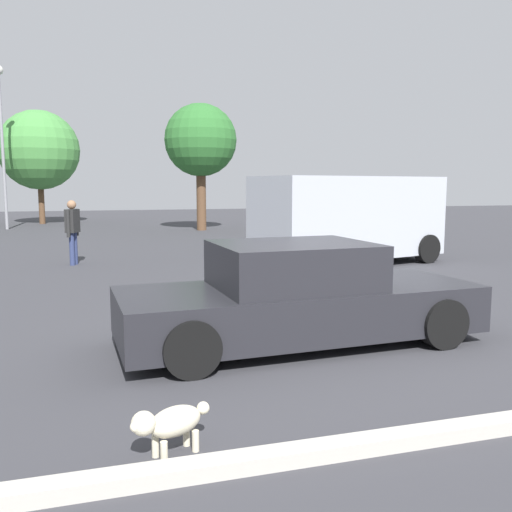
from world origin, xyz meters
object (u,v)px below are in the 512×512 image
object	(u,v)px
dog	(170,423)
light_post_near	(1,122)
van_white	(348,217)
sedan_foreground	(298,298)
pedestrian	(73,227)

from	to	relation	value
dog	light_post_near	distance (m)	24.74
dog	van_white	world-z (taller)	van_white
sedan_foreground	light_post_near	world-z (taller)	light_post_near
dog	pedestrian	world-z (taller)	pedestrian
light_post_near	dog	bearing A→B (deg)	-79.49
dog	light_post_near	world-z (taller)	light_post_near
sedan_foreground	pedestrian	distance (m)	8.83
sedan_foreground	pedestrian	world-z (taller)	pedestrian
dog	light_post_near	size ratio (longest dim) A/B	0.09
sedan_foreground	dog	world-z (taller)	sedan_foreground
pedestrian	light_post_near	bearing A→B (deg)	127.85
pedestrian	light_post_near	size ratio (longest dim) A/B	0.22
van_white	light_post_near	distance (m)	18.45
dog	pedestrian	distance (m)	10.89
van_white	light_post_near	xyz separation A→B (m)	(-10.30, 14.85, 3.72)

